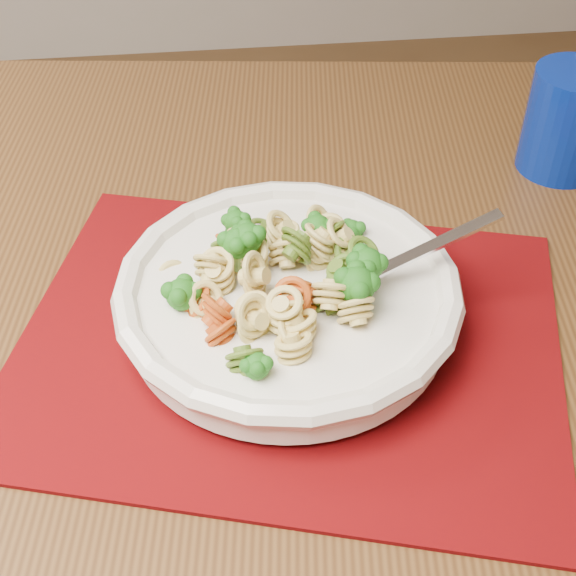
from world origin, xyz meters
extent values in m
cube|color=#503216|center=(0.67, 0.09, 0.68)|extent=(1.41, 1.00, 0.04)
cube|color=#5F0404|center=(0.64, 0.04, 0.70)|extent=(0.50, 0.43, 0.00)
cylinder|color=silver|center=(0.64, 0.05, 0.70)|extent=(0.12, 0.12, 0.01)
cylinder|color=silver|center=(0.64, 0.05, 0.72)|extent=(0.25, 0.25, 0.03)
torus|color=silver|center=(0.64, 0.05, 0.74)|extent=(0.27, 0.27, 0.02)
cylinder|color=navy|center=(0.94, 0.25, 0.75)|extent=(0.08, 0.08, 0.11)
camera|label=1|loc=(0.59, -0.40, 1.16)|focal=50.00mm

